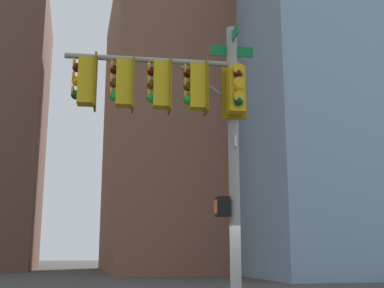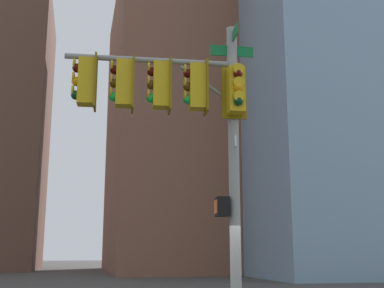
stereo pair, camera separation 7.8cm
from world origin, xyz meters
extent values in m
cylinder|color=gray|center=(0.28, 0.35, 3.45)|extent=(0.23, 0.23, 6.90)
cylinder|color=gray|center=(0.13, -1.45, 6.03)|extent=(0.42, 3.62, 0.12)
cylinder|color=gray|center=(0.23, -0.30, 5.58)|extent=(0.17, 1.04, 0.75)
cube|color=#0F6B33|center=(0.28, 0.35, 6.65)|extent=(1.15, 0.13, 0.24)
cube|color=#0F6B33|center=(0.28, 0.35, 6.35)|extent=(0.11, 0.97, 0.24)
cube|color=white|center=(0.28, 0.35, 4.26)|extent=(0.45, 0.07, 0.24)
cube|color=gold|center=(0.21, -0.43, 5.47)|extent=(0.37, 0.37, 1.00)
cube|color=#7D640C|center=(0.23, -0.24, 5.47)|extent=(0.55, 0.09, 1.16)
sphere|color=#470A07|center=(0.20, -0.64, 5.77)|extent=(0.20, 0.20, 0.20)
cylinder|color=gold|center=(0.19, -0.70, 5.86)|extent=(0.23, 0.06, 0.23)
sphere|color=#4C330A|center=(0.20, -0.64, 5.47)|extent=(0.20, 0.20, 0.20)
cylinder|color=gold|center=(0.19, -0.70, 5.56)|extent=(0.23, 0.06, 0.23)
sphere|color=green|center=(0.20, -0.64, 5.17)|extent=(0.20, 0.20, 0.20)
cylinder|color=gold|center=(0.19, -0.70, 5.26)|extent=(0.23, 0.06, 0.23)
cube|color=gold|center=(0.15, -1.22, 5.47)|extent=(0.37, 0.37, 1.00)
cube|color=#7D640C|center=(0.16, -1.03, 5.47)|extent=(0.55, 0.09, 1.16)
sphere|color=#470A07|center=(0.13, -1.42, 5.77)|extent=(0.20, 0.20, 0.20)
cylinder|color=gold|center=(0.13, -1.49, 5.86)|extent=(0.23, 0.06, 0.23)
sphere|color=#4C330A|center=(0.13, -1.42, 5.47)|extent=(0.20, 0.20, 0.20)
cylinder|color=gold|center=(0.13, -1.49, 5.56)|extent=(0.23, 0.06, 0.23)
sphere|color=green|center=(0.13, -1.42, 5.17)|extent=(0.20, 0.20, 0.20)
cylinder|color=gold|center=(0.13, -1.49, 5.26)|extent=(0.23, 0.06, 0.23)
cube|color=gold|center=(0.08, -2.00, 5.47)|extent=(0.37, 0.37, 1.00)
cube|color=#7D640C|center=(0.10, -1.81, 5.47)|extent=(0.55, 0.09, 1.16)
sphere|color=#470A07|center=(0.07, -2.21, 5.77)|extent=(0.20, 0.20, 0.20)
cylinder|color=gold|center=(0.06, -2.27, 5.86)|extent=(0.23, 0.06, 0.23)
sphere|color=#4C330A|center=(0.07, -2.21, 5.47)|extent=(0.20, 0.20, 0.20)
cylinder|color=gold|center=(0.06, -2.27, 5.56)|extent=(0.23, 0.06, 0.23)
sphere|color=green|center=(0.07, -2.21, 5.17)|extent=(0.20, 0.20, 0.20)
cylinder|color=gold|center=(0.06, -2.27, 5.26)|extent=(0.23, 0.06, 0.23)
cube|color=gold|center=(0.02, -2.79, 5.47)|extent=(0.37, 0.37, 1.00)
cube|color=#7D640C|center=(0.03, -2.60, 5.47)|extent=(0.55, 0.09, 1.16)
sphere|color=#470A07|center=(0.00, -2.99, 5.77)|extent=(0.20, 0.20, 0.20)
cylinder|color=gold|center=(-0.01, -3.06, 5.86)|extent=(0.23, 0.06, 0.23)
sphere|color=#F29E0C|center=(0.00, -2.99, 5.47)|extent=(0.20, 0.20, 0.20)
cylinder|color=gold|center=(-0.01, -3.06, 5.56)|extent=(0.23, 0.06, 0.23)
sphere|color=#0A3819|center=(0.00, -2.99, 5.17)|extent=(0.20, 0.20, 0.20)
cylinder|color=gold|center=(-0.01, -3.06, 5.26)|extent=(0.23, 0.06, 0.23)
cube|color=gold|center=(0.59, 0.33, 5.33)|extent=(0.37, 0.37, 1.00)
cube|color=#7D640C|center=(0.41, 0.34, 5.33)|extent=(0.09, 0.55, 1.16)
sphere|color=#470A07|center=(0.80, 0.31, 5.63)|extent=(0.20, 0.20, 0.20)
cylinder|color=gold|center=(0.86, 0.30, 5.72)|extent=(0.06, 0.23, 0.23)
sphere|color=#F29E0C|center=(0.80, 0.31, 5.33)|extent=(0.20, 0.20, 0.20)
cylinder|color=gold|center=(0.86, 0.30, 5.42)|extent=(0.06, 0.23, 0.23)
sphere|color=#0A3819|center=(0.80, 0.31, 5.03)|extent=(0.20, 0.20, 0.20)
cylinder|color=gold|center=(0.86, 0.30, 5.12)|extent=(0.06, 0.23, 0.23)
cube|color=black|center=(0.26, 0.09, 2.89)|extent=(0.38, 0.28, 0.40)
cube|color=#EA5914|center=(0.25, -0.05, 2.89)|extent=(0.25, 0.04, 0.28)
cube|color=brown|center=(-40.53, 19.32, 20.53)|extent=(21.19, 17.21, 41.07)
cube|color=brown|center=(-39.79, 9.91, 14.71)|extent=(21.83, 19.41, 29.41)
camera|label=1|loc=(10.21, -2.91, 1.99)|focal=46.56mm
camera|label=2|loc=(10.23, -2.84, 1.99)|focal=46.56mm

